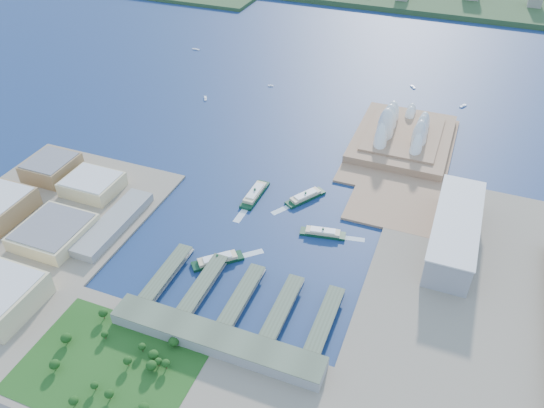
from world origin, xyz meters
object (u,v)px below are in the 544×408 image
at_px(toaster_building, 455,231).
at_px(ferry_c, 217,259).
at_px(opera_house, 405,123).
at_px(ferry_b, 305,195).
at_px(ferry_d, 323,231).
at_px(ferry_a, 255,192).

height_order(toaster_building, ferry_c, toaster_building).
height_order(opera_house, ferry_c, opera_house).
distance_m(toaster_building, ferry_c, 255.44).
height_order(ferry_b, ferry_c, ferry_c).
relative_size(ferry_c, ferry_d, 1.08).
distance_m(toaster_building, ferry_a, 236.20).
distance_m(ferry_a, ferry_c, 123.13).
height_order(opera_house, ferry_a, opera_house).
bearing_deg(opera_house, ferry_a, -126.89).
bearing_deg(ferry_a, toaster_building, -0.54).
relative_size(toaster_building, ferry_b, 2.86).
relative_size(ferry_b, ferry_c, 0.99).
bearing_deg(toaster_building, ferry_b, 172.49).
height_order(ferry_a, ferry_c, ferry_a).
distance_m(ferry_a, ferry_b, 62.13).
xyz_separation_m(ferry_a, ferry_c, (9.04, -122.80, -0.46)).
bearing_deg(ferry_b, toaster_building, 24.83).
distance_m(toaster_building, ferry_d, 141.37).
relative_size(ferry_a, ferry_b, 1.10).
height_order(toaster_building, ferry_d, toaster_building).
bearing_deg(ferry_b, opera_house, 96.41).
bearing_deg(ferry_a, ferry_c, -84.89).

